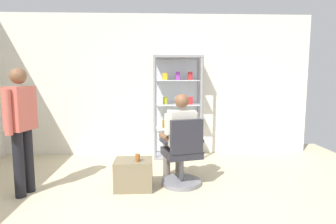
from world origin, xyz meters
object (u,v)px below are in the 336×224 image
object	(u,v)px
display_cabinet_main	(177,106)
standing_customer	(21,123)
tea_glass	(138,158)
office_chair	(183,158)
storage_crate	(134,174)
seated_shopkeeper	(179,134)

from	to	relation	value
display_cabinet_main	standing_customer	size ratio (longest dim) A/B	1.17
tea_glass	standing_customer	world-z (taller)	standing_customer
office_chair	storage_crate	bearing A→B (deg)	-174.01
display_cabinet_main	seated_shopkeeper	distance (m)	1.39
display_cabinet_main	standing_customer	world-z (taller)	display_cabinet_main
tea_glass	standing_customer	bearing A→B (deg)	-178.17
seated_shopkeeper	storage_crate	xyz separation A→B (m)	(-0.63, -0.23, -0.51)
office_chair	standing_customer	distance (m)	2.15
display_cabinet_main	storage_crate	distance (m)	1.90
storage_crate	standing_customer	size ratio (longest dim) A/B	0.31
seated_shopkeeper	standing_customer	bearing A→B (deg)	-170.19
tea_glass	display_cabinet_main	bearing A→B (deg)	68.75
seated_shopkeeper	tea_glass	xyz separation A→B (m)	(-0.57, -0.30, -0.26)
office_chair	standing_customer	bearing A→B (deg)	-174.69
display_cabinet_main	tea_glass	distance (m)	1.86
storage_crate	tea_glass	xyz separation A→B (m)	(0.06, -0.08, 0.25)
display_cabinet_main	storage_crate	bearing A→B (deg)	-114.10
tea_glass	standing_customer	size ratio (longest dim) A/B	0.06
seated_shopkeeper	standing_customer	world-z (taller)	standing_customer
office_chair	tea_glass	bearing A→B (deg)	-166.56
office_chair	storage_crate	distance (m)	0.70
seated_shopkeeper	storage_crate	bearing A→B (deg)	-160.14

